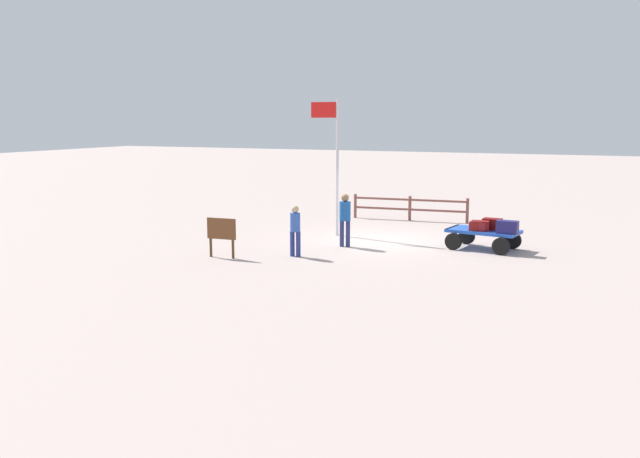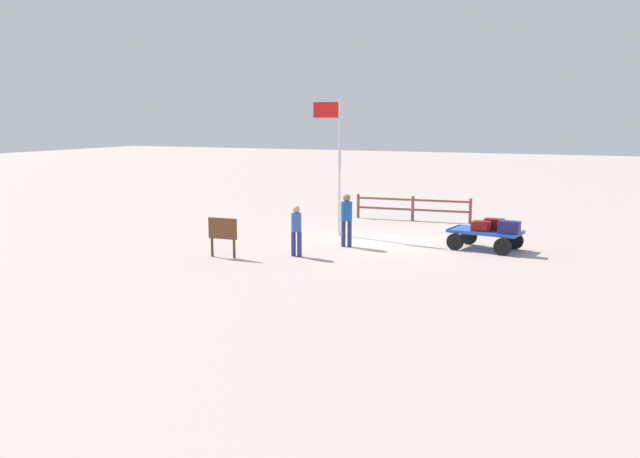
{
  "view_description": "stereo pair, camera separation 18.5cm",
  "coord_description": "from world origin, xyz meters",
  "views": [
    {
      "loc": [
        -7.33,
        21.58,
        4.14
      ],
      "look_at": [
        -0.44,
        6.0,
        1.35
      ],
      "focal_mm": 38.21,
      "sensor_mm": 36.0,
      "label": 1
    },
    {
      "loc": [
        -7.5,
        21.5,
        4.14
      ],
      "look_at": [
        -0.44,
        6.0,
        1.35
      ],
      "focal_mm": 38.21,
      "sensor_mm": 36.0,
      "label": 2
    }
  ],
  "objects": [
    {
      "name": "suitcase_maroon",
      "position": [
        -3.73,
        -0.05,
        0.82
      ],
      "size": [
        0.59,
        0.42,
        0.36
      ],
      "color": "maroon",
      "rests_on": "luggage_cart"
    },
    {
      "name": "signboard",
      "position": [
        3.42,
        4.51,
        0.78
      ],
      "size": [
        0.94,
        0.12,
        1.19
      ],
      "color": "#4C3319",
      "rests_on": "ground"
    },
    {
      "name": "luggage_cart",
      "position": [
        -3.46,
        0.04,
        0.48
      ],
      "size": [
        2.34,
        1.61,
        0.64
      ],
      "color": "blue",
      "rests_on": "ground"
    },
    {
      "name": "worker_trailing",
      "position": [
        1.49,
        3.46,
        0.88
      ],
      "size": [
        0.34,
        0.31,
        1.55
      ],
      "color": "navy",
      "rests_on": "ground"
    },
    {
      "name": "worker_lead",
      "position": [
        0.72,
        1.38,
        1.03
      ],
      "size": [
        0.45,
        0.45,
        1.72
      ],
      "color": "navy",
      "rests_on": "ground"
    },
    {
      "name": "flagpole",
      "position": [
        1.89,
        -0.5,
        2.89
      ],
      "size": [
        1.07,
        0.1,
        4.78
      ],
      "color": "silver",
      "rests_on": "ground"
    },
    {
      "name": "suitcase_grey",
      "position": [
        -3.42,
        0.29,
        0.79
      ],
      "size": [
        0.58,
        0.47,
        0.31
      ],
      "color": "maroon",
      "rests_on": "luggage_cart"
    },
    {
      "name": "wooden_fence",
      "position": [
        0.42,
        -5.0,
        0.58
      ],
      "size": [
        4.73,
        0.5,
        1.0
      ],
      "color": "brown",
      "rests_on": "ground"
    },
    {
      "name": "suitcase_olive",
      "position": [
        -4.27,
        0.48,
        0.83
      ],
      "size": [
        0.66,
        0.4,
        0.39
      ],
      "color": "navy",
      "rests_on": "luggage_cart"
    },
    {
      "name": "suitcase_dark",
      "position": [
        -3.36,
        0.29,
        0.78
      ],
      "size": [
        0.52,
        0.4,
        0.28
      ],
      "color": "maroon",
      "rests_on": "luggage_cart"
    },
    {
      "name": "ground_plane",
      "position": [
        0.0,
        0.0,
        0.0
      ],
      "size": [
        120.0,
        120.0,
        0.0
      ],
      "primitive_type": "plane",
      "color": "#B39F97"
    }
  ]
}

